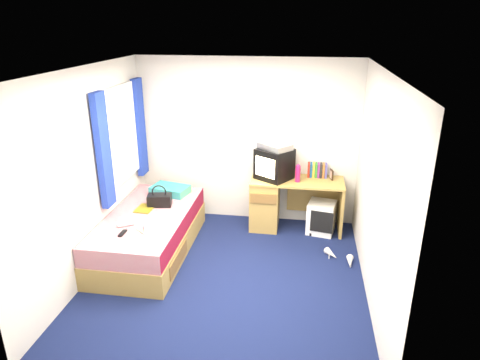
# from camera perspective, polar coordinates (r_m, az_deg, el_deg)

# --- Properties ---
(ground) EXTENTS (3.40, 3.40, 0.00)m
(ground) POSITION_cam_1_polar(r_m,az_deg,el_deg) (5.20, -1.83, -12.86)
(ground) COLOR #0C1438
(ground) RESTS_ON ground
(room_shell) EXTENTS (3.40, 3.40, 3.40)m
(room_shell) POSITION_cam_1_polar(r_m,az_deg,el_deg) (4.56, -2.04, 2.52)
(room_shell) COLOR white
(room_shell) RESTS_ON ground
(bed) EXTENTS (1.01, 2.00, 0.54)m
(bed) POSITION_cam_1_polar(r_m,az_deg,el_deg) (5.72, -11.96, -6.88)
(bed) COLOR #B09049
(bed) RESTS_ON ground
(pillow) EXTENTS (0.57, 0.43, 0.11)m
(pillow) POSITION_cam_1_polar(r_m,az_deg,el_deg) (6.15, -9.30, -1.31)
(pillow) COLOR #1B5BB3
(pillow) RESTS_ON bed
(desk) EXTENTS (1.30, 0.55, 0.75)m
(desk) POSITION_cam_1_polar(r_m,az_deg,el_deg) (6.21, 4.97, -2.79)
(desk) COLOR #B09049
(desk) RESTS_ON ground
(storage_cube) EXTENTS (0.43, 0.43, 0.45)m
(storage_cube) POSITION_cam_1_polar(r_m,az_deg,el_deg) (6.21, 10.78, -4.91)
(storage_cube) COLOR white
(storage_cube) RESTS_ON ground
(crt_tv) EXTENTS (0.58, 0.58, 0.43)m
(crt_tv) POSITION_cam_1_polar(r_m,az_deg,el_deg) (6.01, 4.58, 2.15)
(crt_tv) COLOR black
(crt_tv) RESTS_ON desk
(vcr) EXTENTS (0.52, 0.50, 0.08)m
(vcr) POSITION_cam_1_polar(r_m,az_deg,el_deg) (5.94, 4.68, 4.51)
(vcr) COLOR #B7B7B9
(vcr) RESTS_ON crt_tv
(book_row) EXTENTS (0.27, 0.13, 0.20)m
(book_row) POSITION_cam_1_polar(r_m,az_deg,el_deg) (6.20, 10.26, 1.30)
(book_row) COLOR maroon
(book_row) RESTS_ON desk
(picture_frame) EXTENTS (0.05, 0.12, 0.14)m
(picture_frame) POSITION_cam_1_polar(r_m,az_deg,el_deg) (6.15, 12.11, 0.71)
(picture_frame) COLOR black
(picture_frame) RESTS_ON desk
(pink_water_bottle) EXTENTS (0.08, 0.08, 0.22)m
(pink_water_bottle) POSITION_cam_1_polar(r_m,az_deg,el_deg) (5.96, 7.71, 0.79)
(pink_water_bottle) COLOR #C71C57
(pink_water_bottle) RESTS_ON desk
(aerosol_can) EXTENTS (0.07, 0.07, 0.19)m
(aerosol_can) POSITION_cam_1_polar(r_m,az_deg,el_deg) (6.08, 6.50, 1.08)
(aerosol_can) COLOR white
(aerosol_can) RESTS_ON desk
(handbag) EXTENTS (0.34, 0.23, 0.29)m
(handbag) POSITION_cam_1_polar(r_m,az_deg,el_deg) (5.77, -10.67, -2.60)
(handbag) COLOR black
(handbag) RESTS_ON bed
(towel) EXTENTS (0.34, 0.30, 0.10)m
(towel) POSITION_cam_1_polar(r_m,az_deg,el_deg) (5.19, -10.85, -5.83)
(towel) COLOR silver
(towel) RESTS_ON bed
(magazine) EXTENTS (0.23, 0.29, 0.01)m
(magazine) POSITION_cam_1_polar(r_m,az_deg,el_deg) (5.74, -12.57, -3.74)
(magazine) COLOR gold
(magazine) RESTS_ON bed
(water_bottle) EXTENTS (0.21, 0.16, 0.07)m
(water_bottle) POSITION_cam_1_polar(r_m,az_deg,el_deg) (5.33, -14.96, -5.59)
(water_bottle) COLOR white
(water_bottle) RESTS_ON bed
(colour_swatch_fan) EXTENTS (0.21, 0.18, 0.01)m
(colour_swatch_fan) POSITION_cam_1_polar(r_m,az_deg,el_deg) (5.16, -12.85, -6.69)
(colour_swatch_fan) COLOR orange
(colour_swatch_fan) RESTS_ON bed
(remote_control) EXTENTS (0.05, 0.16, 0.02)m
(remote_control) POSITION_cam_1_polar(r_m,az_deg,el_deg) (5.16, -15.39, -6.85)
(remote_control) COLOR black
(remote_control) RESTS_ON bed
(window_assembly) EXTENTS (0.11, 1.42, 1.40)m
(window_assembly) POSITION_cam_1_polar(r_m,az_deg,el_deg) (5.86, -15.46, 5.55)
(window_assembly) COLOR silver
(window_assembly) RESTS_ON room_shell
(white_heels) EXTENTS (0.37, 0.38, 0.09)m
(white_heels) POSITION_cam_1_polar(r_m,az_deg,el_deg) (5.64, 13.26, -10.07)
(white_heels) COLOR beige
(white_heels) RESTS_ON ground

